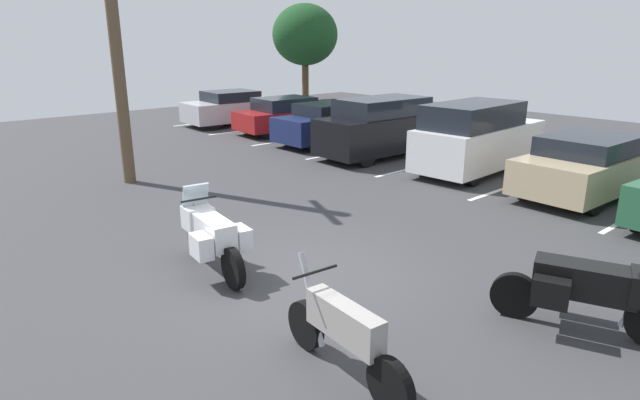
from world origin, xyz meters
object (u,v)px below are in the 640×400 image
at_px(car_red, 288,115).
at_px(car_navy, 334,123).
at_px(car_white, 477,138).
at_px(utility_pole, 114,25).
at_px(car_tan, 592,165).
at_px(motorcycle_touring, 211,234).
at_px(motorcycle_second, 591,287).
at_px(car_black, 385,127).
at_px(motorcycle_third, 343,334).
at_px(car_silver, 233,108).

bearing_deg(car_red, car_navy, -3.15).
height_order(car_white, utility_pole, utility_pole).
bearing_deg(car_tan, motorcycle_touring, -103.24).
bearing_deg(motorcycle_second, car_red, 155.56).
height_order(car_black, car_tan, car_black).
height_order(car_navy, car_tan, car_tan).
height_order(motorcycle_second, motorcycle_third, motorcycle_second).
relative_size(motorcycle_second, utility_pole, 0.28).
relative_size(car_silver, car_black, 0.89).
height_order(car_tan, utility_pole, utility_pole).
bearing_deg(motorcycle_second, motorcycle_third, -115.21).
xyz_separation_m(motorcycle_touring, car_navy, (-6.90, 9.15, 0.09)).
bearing_deg(car_navy, utility_pole, -86.78).
xyz_separation_m(motorcycle_third, car_navy, (-10.40, 9.56, 0.19)).
distance_m(motorcycle_touring, utility_pole, 7.40).
relative_size(motorcycle_touring, motorcycle_second, 0.98).
bearing_deg(utility_pole, motorcycle_touring, -11.34).
distance_m(motorcycle_third, car_tan, 9.77).
distance_m(motorcycle_second, utility_pole, 11.94).
bearing_deg(car_black, car_navy, 174.74).
xyz_separation_m(car_black, car_white, (3.21, 0.29, 0.06)).
bearing_deg(car_white, car_black, -174.87).
xyz_separation_m(motorcycle_touring, car_white, (-0.97, 9.19, 0.36)).
bearing_deg(car_navy, motorcycle_third, -42.57).
bearing_deg(car_white, motorcycle_touring, -83.96).
xyz_separation_m(motorcycle_touring, motorcycle_third, (3.50, -0.40, -0.10)).
xyz_separation_m(motorcycle_third, car_white, (-4.48, 9.59, 0.46)).
relative_size(motorcycle_touring, motorcycle_third, 1.00).
bearing_deg(utility_pole, car_red, 112.63).
bearing_deg(car_white, car_tan, 1.45).
relative_size(car_silver, car_red, 0.99).
height_order(motorcycle_second, utility_pole, utility_pole).
xyz_separation_m(car_red, utility_pole, (3.34, -8.02, 3.28)).
height_order(motorcycle_second, car_tan, car_tan).
relative_size(car_navy, car_tan, 0.96).
bearing_deg(car_white, motorcycle_second, -48.08).
distance_m(car_red, car_black, 5.64).
xyz_separation_m(car_silver, utility_pole, (6.62, -7.53, 3.26)).
relative_size(car_red, utility_pole, 0.57).
height_order(motorcycle_second, car_black, car_black).
distance_m(car_black, utility_pole, 8.51).
height_order(car_red, car_white, car_white).
distance_m(motorcycle_third, car_white, 10.60).
distance_m(motorcycle_touring, car_navy, 11.46).
distance_m(car_navy, car_white, 5.93).
relative_size(motorcycle_third, car_red, 0.48).
bearing_deg(motorcycle_touring, motorcycle_third, -6.55).
relative_size(motorcycle_second, car_navy, 0.47).
xyz_separation_m(motorcycle_second, car_tan, (-2.74, 6.65, 0.10)).
relative_size(motorcycle_third, car_navy, 0.46).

